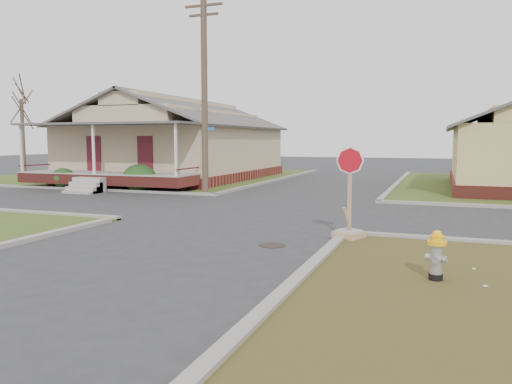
% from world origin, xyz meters
% --- Properties ---
extents(ground, '(120.00, 120.00, 0.00)m').
position_xyz_m(ground, '(0.00, 0.00, 0.00)').
color(ground, '#2C2D2F').
rests_on(ground, ground).
extents(verge_far_left, '(19.00, 19.00, 0.05)m').
position_xyz_m(verge_far_left, '(-13.00, 18.00, 0.03)').
color(verge_far_left, '#364C1B').
rests_on(verge_far_left, ground).
extents(curbs, '(80.00, 40.00, 0.12)m').
position_xyz_m(curbs, '(0.00, 5.00, 0.00)').
color(curbs, gray).
rests_on(curbs, ground).
extents(manhole, '(0.64, 0.64, 0.01)m').
position_xyz_m(manhole, '(2.20, -0.50, 0.01)').
color(manhole, black).
rests_on(manhole, ground).
extents(corner_house, '(10.10, 15.50, 5.30)m').
position_xyz_m(corner_house, '(-10.00, 16.68, 2.28)').
color(corner_house, maroon).
rests_on(corner_house, ground).
extents(utility_pole, '(1.80, 0.28, 9.00)m').
position_xyz_m(utility_pole, '(-4.20, 8.90, 4.66)').
color(utility_pole, '#3F2E24').
rests_on(utility_pole, ground).
extents(tree_far_left, '(0.22, 0.22, 4.90)m').
position_xyz_m(tree_far_left, '(-18.00, 12.00, 2.50)').
color(tree_far_left, '#3F2E24').
rests_on(tree_far_left, verge_far_left).
extents(fire_hydrant, '(0.33, 0.33, 0.89)m').
position_xyz_m(fire_hydrant, '(5.88, -2.41, 0.54)').
color(fire_hydrant, black).
rests_on(fire_hydrant, ground).
extents(stop_sign, '(0.65, 0.64, 2.30)m').
position_xyz_m(stop_sign, '(3.77, 0.88, 0.54)').
color(stop_sign, '#A38158').
rests_on(stop_sign, ground).
extents(hedge_left, '(1.36, 1.12, 1.04)m').
position_xyz_m(hedge_left, '(-12.22, 8.80, 0.57)').
color(hedge_left, '#1A3E16').
rests_on(hedge_left, verge_far_left).
extents(hedge_right, '(1.58, 1.30, 1.21)m').
position_xyz_m(hedge_right, '(-7.90, 9.16, 0.65)').
color(hedge_right, '#1A3E16').
rests_on(hedge_right, verge_far_left).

